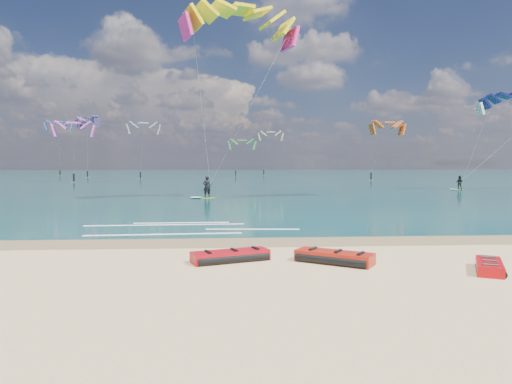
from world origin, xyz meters
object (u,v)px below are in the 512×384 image
(packed_kite_right, at_px, (489,272))
(kitesurfer_far, at_px, (490,133))
(kitesurfer_main, at_px, (224,94))
(packed_kite_mid, at_px, (334,263))
(packed_kite_left, at_px, (230,261))

(packed_kite_right, relative_size, kitesurfer_far, 0.16)
(kitesurfer_main, bearing_deg, packed_kite_mid, -101.89)
(packed_kite_left, relative_size, packed_kite_right, 1.37)
(packed_kite_left, bearing_deg, kitesurfer_main, 70.91)
(packed_kite_left, relative_size, kitesurfer_main, 0.16)
(packed_kite_right, relative_size, kitesurfer_main, 0.12)
(packed_kite_mid, distance_m, kitesurfer_main, 26.21)
(packed_kite_right, height_order, kitesurfer_far, kitesurfer_far)
(packed_kite_mid, relative_size, kitesurfer_far, 0.21)
(packed_kite_left, height_order, kitesurfer_main, kitesurfer_main)
(kitesurfer_main, xyz_separation_m, kitesurfer_far, (30.38, 12.29, -2.33))
(packed_kite_mid, xyz_separation_m, kitesurfer_main, (-3.59, 24.37, 8.95))
(packed_kite_mid, xyz_separation_m, kitesurfer_far, (26.79, 36.66, 6.62))
(kitesurfer_far, bearing_deg, packed_kite_right, -123.72)
(packed_kite_left, bearing_deg, packed_kite_mid, -27.95)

